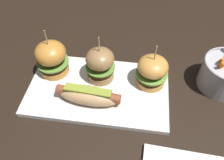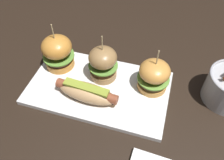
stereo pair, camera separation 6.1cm
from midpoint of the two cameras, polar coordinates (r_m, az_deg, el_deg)
ground_plane at (r=0.65m, az=-0.63°, el=-2.50°), size 3.00×3.00×0.00m
platter_main at (r=0.65m, az=-0.64°, el=-2.11°), size 0.39×0.23×0.01m
hot_dog at (r=0.60m, az=-3.50°, el=-3.16°), size 0.17×0.07×0.05m
slider_left at (r=0.68m, az=-10.96°, el=6.79°), size 0.09×0.09×0.15m
slider_center at (r=0.63m, az=0.24°, el=4.15°), size 0.08×0.08×0.14m
slider_right at (r=0.62m, az=13.17°, el=0.90°), size 0.09×0.09×0.14m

